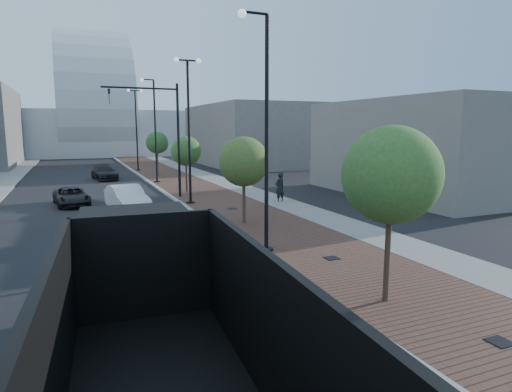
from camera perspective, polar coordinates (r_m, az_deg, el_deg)
name	(u,v)px	position (r m, az deg, el deg)	size (l,w,h in m)	color
sidewalk	(174,175)	(46.66, -10.68, 2.75)	(7.00, 140.00, 0.12)	#4C2D23
concrete_strip	(199,174)	(47.31, -7.48, 2.92)	(2.40, 140.00, 0.13)	slate
curb	(141,176)	(46.05, -14.94, 2.54)	(0.30, 140.00, 0.14)	gray
dump_truck	(152,341)	(7.82, -13.55, -18.00)	(3.44, 13.49, 3.45)	black
white_sedan	(127,198)	(27.05, -16.62, -0.31)	(1.67, 4.80, 1.58)	white
dark_car_mid	(71,196)	(30.47, -23.12, -0.05)	(1.93, 4.18, 1.16)	black
dark_car_far	(104,173)	(44.62, -19.32, 2.93)	(1.90, 4.67, 1.36)	black
pedestrian	(280,188)	(28.91, 3.15, 1.09)	(0.74, 0.49, 2.04)	black
streetlight_1	(264,144)	(16.82, 1.06, 6.82)	(1.44, 0.56, 9.21)	black
streetlight_2	(189,130)	(28.22, -8.81, 8.54)	(1.72, 0.56, 9.28)	black
streetlight_3	(154,135)	(39.94, -13.25, 7.82)	(1.44, 0.56, 9.21)	black
streetlight_4	(136,129)	(51.81, -15.45, 8.46)	(1.72, 0.56, 9.28)	black
traffic_mast	(165,128)	(30.94, -11.84, 8.79)	(5.09, 0.20, 8.00)	black
tree_0	(392,175)	(12.39, 17.45, 2.65)	(2.70, 2.70, 5.06)	#382619
tree_1	(244,162)	(21.95, -1.54, 4.52)	(2.55, 2.53, 4.55)	#382619
tree_2	(186,151)	(33.39, -9.14, 5.86)	(2.33, 2.27, 4.38)	#382619
tree_3	(157,143)	(45.11, -12.85, 6.86)	(2.28, 2.22, 4.62)	#382619
convention_center	(94,122)	(90.46, -20.50, 9.05)	(50.00, 30.00, 50.00)	#B3BABE
commercial_block_ne	(248,135)	(59.70, -1.01, 8.02)	(12.00, 22.00, 8.00)	#655F5B
commercial_block_e	(422,148)	(35.18, 20.97, 5.97)	(10.00, 16.00, 7.00)	slate
utility_cover_0	(500,342)	(11.85, 29.43, -16.36)	(0.50, 0.50, 0.02)	black
utility_cover_1	(332,258)	(16.68, 9.94, -8.05)	(0.50, 0.50, 0.02)	black
utility_cover_2	(232,209)	(26.32, -3.15, -1.66)	(0.50, 0.50, 0.02)	black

